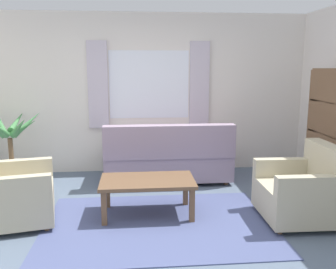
{
  "coord_description": "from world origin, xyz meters",
  "views": [
    {
      "loc": [
        -0.24,
        -3.79,
        1.74
      ],
      "look_at": [
        0.17,
        0.7,
        0.89
      ],
      "focal_mm": 38.69,
      "sensor_mm": 36.0,
      "label": 1
    }
  ],
  "objects": [
    {
      "name": "bookshelf",
      "position": [
        2.35,
        0.67,
        0.77
      ],
      "size": [
        0.3,
        0.94,
        1.72
      ],
      "rotation": [
        0.0,
        0.0,
        1.57
      ],
      "color": "brown",
      "rests_on": "ground_plane"
    },
    {
      "name": "potted_plant",
      "position": [
        -2.12,
        1.66,
        0.54
      ],
      "size": [
        1.1,
        1.2,
        1.19
      ],
      "color": "#B7B2A8",
      "rests_on": "ground_plane"
    },
    {
      "name": "ground_plane",
      "position": [
        0.0,
        0.0,
        0.0
      ],
      "size": [
        6.24,
        6.24,
        0.0
      ],
      "primitive_type": "plane",
      "color": "slate"
    },
    {
      "name": "armchair_right",
      "position": [
        1.65,
        -0.03,
        0.35
      ],
      "size": [
        0.84,
        0.86,
        0.88
      ],
      "rotation": [
        0.0,
        0.0,
        -1.59
      ],
      "color": "#BCB293",
      "rests_on": "ground_plane"
    },
    {
      "name": "area_rug",
      "position": [
        0.0,
        0.0,
        0.01
      ],
      "size": [
        2.54,
        1.79,
        0.01
      ],
      "primitive_type": "cube",
      "color": "#4C5684",
      "rests_on": "ground_plane"
    },
    {
      "name": "couch",
      "position": [
        0.25,
        1.53,
        0.37
      ],
      "size": [
        1.9,
        0.82,
        0.92
      ],
      "rotation": [
        0.0,
        0.0,
        3.14
      ],
      "color": "#998499",
      "rests_on": "ground_plane"
    },
    {
      "name": "wall_back",
      "position": [
        0.0,
        2.26,
        1.3
      ],
      "size": [
        5.32,
        0.12,
        2.6
      ],
      "primitive_type": "cube",
      "color": "silver",
      "rests_on": "ground_plane"
    },
    {
      "name": "armchair_left",
      "position": [
        -1.65,
        0.19,
        0.35
      ],
      "size": [
        0.97,
        0.99,
        0.88
      ],
      "rotation": [
        0.0,
        0.0,
        1.78
      ],
      "color": "#BCB293",
      "rests_on": "ground_plane"
    },
    {
      "name": "window_with_curtains",
      "position": [
        0.0,
        2.18,
        1.45
      ],
      "size": [
        1.98,
        0.07,
        1.4
      ],
      "color": "white"
    },
    {
      "name": "coffee_table",
      "position": [
        -0.11,
        0.28,
        0.38
      ],
      "size": [
        1.1,
        0.64,
        0.44
      ],
      "color": "brown",
      "rests_on": "ground_plane"
    }
  ]
}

